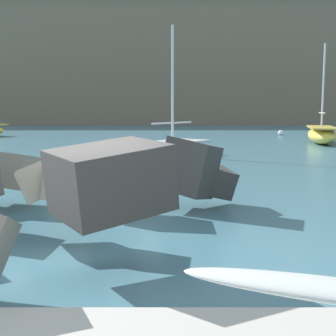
{
  "coord_description": "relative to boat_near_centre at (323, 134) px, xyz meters",
  "views": [
    {
      "loc": [
        1.25,
        -6.23,
        2.3
      ],
      "look_at": [
        1.24,
        0.5,
        1.4
      ],
      "focal_mm": 47.89,
      "sensor_mm": 36.0,
      "label": 1
    }
  ],
  "objects": [
    {
      "name": "ground_plane",
      "position": [
        -11.33,
        -23.09,
        -0.61
      ],
      "size": [
        400.0,
        400.0,
        0.0
      ],
      "primitive_type": "plane",
      "color": "#42707F"
    },
    {
      "name": "breakwater_jetty",
      "position": [
        -9.67,
        -21.35,
        0.41
      ],
      "size": [
        31.77,
        7.25,
        2.61
      ],
      "color": "#605B56",
      "rests_on": "ground"
    },
    {
      "name": "boat_near_centre",
      "position": [
        0.0,
        0.0,
        0.0
      ],
      "size": [
        2.99,
        6.19,
        6.47
      ],
      "color": "#EAC64C",
      "rests_on": "ground"
    },
    {
      "name": "boat_mid_centre",
      "position": [
        -10.1,
        -8.04,
        -0.19
      ],
      "size": [
        4.79,
        5.4,
        6.17
      ],
      "color": "white",
      "rests_on": "ground"
    },
    {
      "name": "mooring_buoy_inner",
      "position": [
        -0.41,
        9.09,
        -0.39
      ],
      "size": [
        0.44,
        0.44,
        0.44
      ],
      "color": "silver",
      "rests_on": "ground"
    },
    {
      "name": "headland_bluff",
      "position": [
        -9.83,
        47.56,
        8.28
      ],
      "size": [
        85.94,
        33.41,
        17.72
      ],
      "color": "#756651",
      "rests_on": "ground"
    },
    {
      "name": "station_building_west",
      "position": [
        -1.83,
        54.39,
        19.77
      ],
      "size": [
        4.99,
        7.14,
        5.28
      ],
      "color": "beige",
      "rests_on": "headland_bluff"
    }
  ]
}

